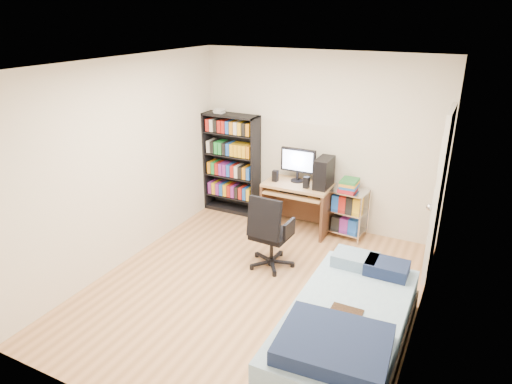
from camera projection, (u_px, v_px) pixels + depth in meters
The scene contains 7 objects.
room at pixel (253, 187), 4.77m from camera, with size 3.58×4.08×2.58m.
media_shelf at pixel (231, 163), 7.02m from camera, with size 0.87×0.29×1.61m.
computer_desk at pixel (305, 188), 6.44m from camera, with size 0.94×0.55×1.18m.
office_chair at pixel (270, 244), 5.59m from camera, with size 0.60×0.60×0.97m.
wire_cart at pixel (348, 199), 6.27m from camera, with size 0.56×0.43×0.85m.
bed at pixel (345, 330), 4.17m from camera, with size 1.02×2.03×0.58m.
door at pixel (439, 194), 5.27m from camera, with size 0.12×0.80×2.00m.
Camera 1 is at (2.02, -3.97, 2.97)m, focal length 32.00 mm.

